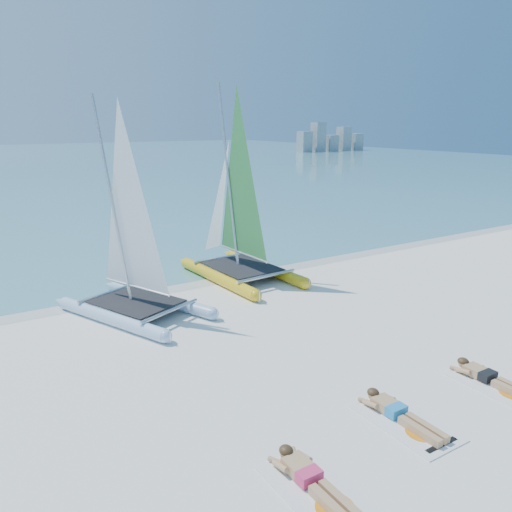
{
  "coord_description": "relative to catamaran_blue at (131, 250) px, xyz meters",
  "views": [
    {
      "loc": [
        -6.24,
        -8.91,
        5.12
      ],
      "look_at": [
        0.08,
        1.2,
        1.9
      ],
      "focal_mm": 35.0,
      "sensor_mm": 36.0,
      "label": 1
    }
  ],
  "objects": [
    {
      "name": "catamaran_yellow",
      "position": [
        4.12,
        1.72,
        0.27
      ],
      "size": [
        2.6,
        5.23,
        6.58
      ],
      "rotation": [
        0.0,
        0.0,
        0.06
      ],
      "color": "yellow",
      "rests_on": "ground"
    },
    {
      "name": "distant_skyline",
      "position": [
        55.97,
        58.22,
        0.14
      ],
      "size": [
        14.0,
        2.0,
        5.0
      ],
      "color": "#A6B0B7",
      "rests_on": "ground"
    },
    {
      "name": "towel_a",
      "position": [
        -0.06,
        -8.1,
        -1.79
      ],
      "size": [
        1.0,
        1.85,
        0.02
      ],
      "primitive_type": "cube",
      "color": "white",
      "rests_on": "ground"
    },
    {
      "name": "catamaran_blue",
      "position": [
        0.0,
        0.0,
        0.0
      ],
      "size": [
        3.66,
        4.89,
        6.02
      ],
      "rotation": [
        0.0,
        0.0,
        0.4
      ],
      "color": "#C0D7FC",
      "rests_on": "ground"
    },
    {
      "name": "towel_c",
      "position": [
        4.85,
        -7.67,
        -1.79
      ],
      "size": [
        1.0,
        1.85,
        0.02
      ],
      "primitive_type": "cube",
      "color": "white",
      "rests_on": "ground"
    },
    {
      "name": "sunbather_a",
      "position": [
        -0.06,
        -7.91,
        -1.68
      ],
      "size": [
        0.37,
        1.73,
        0.26
      ],
      "color": "tan",
      "rests_on": "towel_a"
    },
    {
      "name": "sunbather_c",
      "position": [
        4.85,
        -7.47,
        -1.68
      ],
      "size": [
        0.37,
        1.73,
        0.26
      ],
      "color": "tan",
      "rests_on": "towel_c"
    },
    {
      "name": "sunbather_b",
      "position": [
        2.32,
        -7.38,
        -1.68
      ],
      "size": [
        0.37,
        1.73,
        0.26
      ],
      "color": "tan",
      "rests_on": "towel_b"
    },
    {
      "name": "wet_sand_strip",
      "position": [
        2.26,
        1.72,
        -1.79
      ],
      "size": [
        140.0,
        1.4,
        0.01
      ],
      "primitive_type": "cube",
      "color": "silver",
      "rests_on": "ground"
    },
    {
      "name": "ground",
      "position": [
        2.26,
        -3.78,
        -1.8
      ],
      "size": [
        140.0,
        140.0,
        0.0
      ],
      "primitive_type": "plane",
      "color": "white",
      "rests_on": "ground"
    },
    {
      "name": "towel_b",
      "position": [
        2.32,
        -7.57,
        -1.79
      ],
      "size": [
        1.0,
        1.85,
        0.02
      ],
      "primitive_type": "cube",
      "color": "white",
      "rests_on": "ground"
    }
  ]
}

